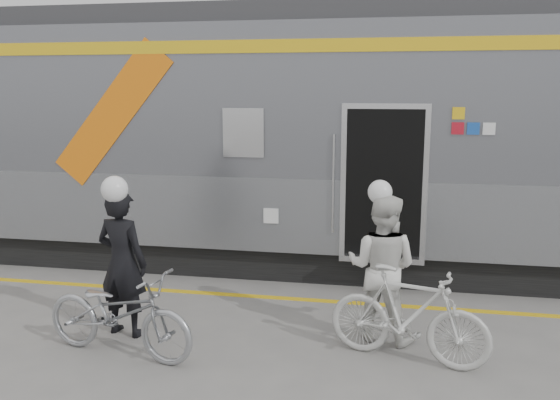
% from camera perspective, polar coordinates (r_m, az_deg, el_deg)
% --- Properties ---
extents(ground, '(90.00, 90.00, 0.00)m').
position_cam_1_polar(ground, '(6.49, -5.91, -15.69)').
color(ground, slate).
rests_on(ground, ground).
extents(train, '(24.00, 3.17, 4.10)m').
position_cam_1_polar(train, '(10.05, -2.47, 6.01)').
color(train, black).
rests_on(train, ground).
extents(safety_strip, '(24.00, 0.12, 0.01)m').
position_cam_1_polar(safety_strip, '(8.40, -1.67, -9.29)').
color(safety_strip, yellow).
rests_on(safety_strip, ground).
extents(man, '(0.71, 0.53, 1.75)m').
position_cam_1_polar(man, '(7.18, -14.93, -5.87)').
color(man, black).
rests_on(man, ground).
extents(bicycle_left, '(1.92, 0.98, 0.96)m').
position_cam_1_polar(bicycle_left, '(6.76, -15.24, -10.47)').
color(bicycle_left, '#9EA1A6').
rests_on(bicycle_left, ground).
extents(woman, '(0.98, 0.85, 1.71)m').
position_cam_1_polar(woman, '(6.92, 9.77, -6.43)').
color(woman, silver).
rests_on(woman, ground).
extents(bicycle_right, '(1.80, 0.93, 1.04)m').
position_cam_1_polar(bicycle_right, '(6.52, 12.26, -10.77)').
color(bicycle_right, beige).
rests_on(bicycle_right, ground).
extents(helmet_man, '(0.30, 0.30, 0.30)m').
position_cam_1_polar(helmet_man, '(6.97, -15.33, 2.23)').
color(helmet_man, white).
rests_on(helmet_man, man).
extents(helmet_woman, '(0.27, 0.27, 0.27)m').
position_cam_1_polar(helmet_woman, '(6.70, 10.04, 1.72)').
color(helmet_woman, white).
rests_on(helmet_woman, woman).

